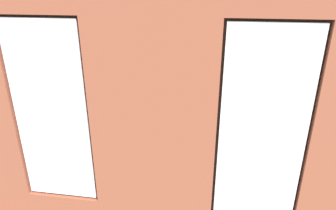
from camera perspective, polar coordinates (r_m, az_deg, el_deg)
The scene contains 19 objects.
ground_plane at distance 6.29m, azimuth 1.93°, elevation -8.44°, with size 7.23×5.71×0.10m, color brown.
brick_wall_with_windows at distance 3.30m, azimuth -3.02°, elevation -3.93°, with size 6.63×0.30×3.45m.
white_wall_right at distance 6.63m, azimuth -27.60°, elevation 7.26°, with size 0.10×4.71×3.45m, color silver.
couch_by_window at distance 4.57m, azimuth -0.19°, elevation -15.99°, with size 1.76×0.87×0.80m.
couch_left at distance 5.86m, azimuth 27.78°, elevation -9.50°, with size 0.93×1.90×0.80m.
coffee_table at distance 6.04m, azimuth -2.88°, elevation -5.20°, with size 1.45×0.71×0.43m.
cup_ceramic at distance 6.11m, azimuth -4.39°, elevation -3.85°, with size 0.08×0.08×0.09m, color #4C4C51.
candle_jar at distance 6.05m, azimuth 1.04°, elevation -4.09°, with size 0.08×0.08×0.09m, color #B7333D.
table_plant_small at distance 5.96m, azimuth -2.91°, elevation -3.67°, with size 0.14×0.14×0.23m.
remote_black at distance 5.90m, azimuth -2.06°, elevation -5.19°, with size 0.05×0.17×0.02m, color black.
media_console at distance 7.17m, azimuth -22.20°, elevation -3.47°, with size 1.18×0.42×0.50m, color black.
tv_flatscreen at distance 6.94m, azimuth -22.92°, elevation 1.13°, with size 1.08×0.20×0.73m.
papasan_chair at distance 7.69m, azimuth -3.59°, elevation 1.41°, with size 1.02×1.02×0.66m.
potted_plant_between_couches at distance 4.39m, azimuth 17.94°, elevation -11.93°, with size 1.18×1.18×1.37m.
potted_plant_near_tv at distance 5.89m, azimuth -23.12°, elevation -3.95°, with size 0.88×0.94×1.22m.
potted_plant_foreground_right at distance 8.31m, azimuth -14.99°, elevation 3.46°, with size 0.62×0.62×0.86m.
potted_plant_mid_room_small at distance 6.95m, azimuth 12.27°, elevation -2.45°, with size 0.33×0.33×0.50m.
potted_plant_by_left_couch at distance 6.86m, azimuth 21.51°, elevation -2.32°, with size 0.41×0.41×0.71m.
potted_plant_corner_near_left at distance 7.98m, azimuth 23.86°, elevation 1.10°, with size 0.51×0.51×0.85m.
Camera 1 is at (-0.63, 5.37, 3.17)m, focal length 32.00 mm.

